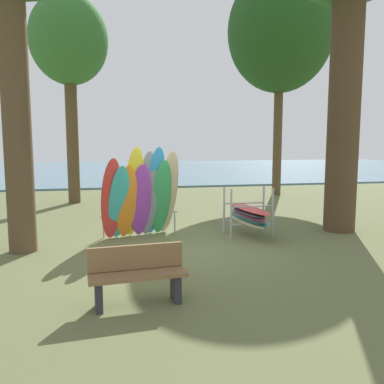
{
  "coord_description": "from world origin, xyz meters",
  "views": [
    {
      "loc": [
        -1.65,
        -8.38,
        2.3
      ],
      "look_at": [
        0.48,
        1.4,
        1.1
      ],
      "focal_mm": 36.02,
      "sensor_mm": 36.0,
      "label": 1
    }
  ],
  "objects_px": {
    "tree_mid_behind": "(69,43)",
    "park_bench": "(137,274)",
    "tree_far_left_back": "(280,32)",
    "leaning_board_pile": "(141,197)",
    "board_storage_rack": "(248,214)"
  },
  "relations": [
    {
      "from": "leaning_board_pile",
      "to": "park_bench",
      "type": "xyz_separation_m",
      "value": [
        -0.42,
        -4.14,
        -0.58
      ]
    },
    {
      "from": "board_storage_rack",
      "to": "tree_mid_behind",
      "type": "bearing_deg",
      "value": 124.99
    },
    {
      "from": "leaning_board_pile",
      "to": "board_storage_rack",
      "type": "height_order",
      "value": "leaning_board_pile"
    },
    {
      "from": "board_storage_rack",
      "to": "park_bench",
      "type": "bearing_deg",
      "value": -129.47
    },
    {
      "from": "tree_mid_behind",
      "to": "leaning_board_pile",
      "type": "height_order",
      "value": "tree_mid_behind"
    },
    {
      "from": "park_bench",
      "to": "board_storage_rack",
      "type": "bearing_deg",
      "value": 50.53
    },
    {
      "from": "tree_mid_behind",
      "to": "tree_far_left_back",
      "type": "distance_m",
      "value": 9.21
    },
    {
      "from": "tree_far_left_back",
      "to": "park_bench",
      "type": "height_order",
      "value": "tree_far_left_back"
    },
    {
      "from": "tree_far_left_back",
      "to": "leaning_board_pile",
      "type": "height_order",
      "value": "tree_far_left_back"
    },
    {
      "from": "leaning_board_pile",
      "to": "board_storage_rack",
      "type": "distance_m",
      "value": 2.76
    },
    {
      "from": "tree_mid_behind",
      "to": "leaning_board_pile",
      "type": "bearing_deg",
      "value": -71.77
    },
    {
      "from": "leaning_board_pile",
      "to": "park_bench",
      "type": "distance_m",
      "value": 4.2
    },
    {
      "from": "tree_far_left_back",
      "to": "leaning_board_pile",
      "type": "relative_size",
      "value": 4.44
    },
    {
      "from": "tree_mid_behind",
      "to": "board_storage_rack",
      "type": "distance_m",
      "value": 10.23
    },
    {
      "from": "tree_mid_behind",
      "to": "park_bench",
      "type": "height_order",
      "value": "tree_mid_behind"
    }
  ]
}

